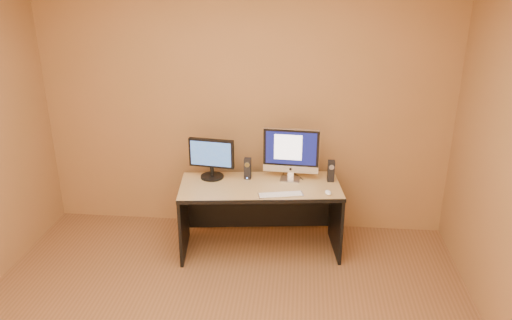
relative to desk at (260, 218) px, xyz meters
name	(u,v)px	position (x,y,z in m)	size (l,w,h in m)	color
walls	(204,189)	(-0.21, -1.47, 0.96)	(4.00, 4.00, 2.60)	olive
desk	(260,218)	(0.00, 0.00, 0.00)	(1.45, 0.64, 0.67)	tan
imac	(291,155)	(0.27, 0.15, 0.59)	(0.52, 0.19, 0.50)	silver
second_monitor	(212,159)	(-0.47, 0.13, 0.53)	(0.44, 0.22, 0.38)	black
speaker_left	(248,168)	(-0.13, 0.15, 0.44)	(0.06, 0.07, 0.20)	black
speaker_right	(331,171)	(0.64, 0.16, 0.44)	(0.06, 0.07, 0.20)	black
keyboard	(280,195)	(0.20, -0.20, 0.34)	(0.39, 0.11, 0.02)	silver
mouse	(328,192)	(0.61, -0.13, 0.35)	(0.05, 0.09, 0.03)	white
cable_a	(298,176)	(0.34, 0.24, 0.34)	(0.01, 0.01, 0.20)	black
cable_b	(283,174)	(0.20, 0.27, 0.34)	(0.01, 0.01, 0.16)	black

